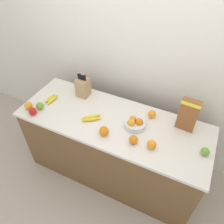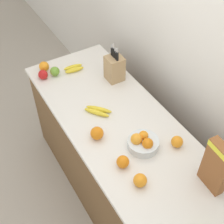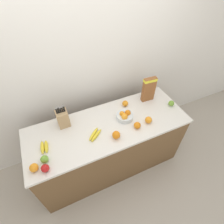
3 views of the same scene
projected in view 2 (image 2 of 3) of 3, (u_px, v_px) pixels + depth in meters
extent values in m
plane|color=#B2A899|center=(120.00, 191.00, 2.76)|extent=(14.00, 14.00, 0.00)
cube|color=silver|center=(197.00, 48.00, 2.04)|extent=(9.00, 0.06, 2.60)
cube|color=brown|center=(121.00, 164.00, 2.46)|extent=(1.88, 0.68, 0.84)
cube|color=silver|center=(122.00, 127.00, 2.15)|extent=(1.91, 0.71, 0.03)
cube|color=tan|center=(115.00, 68.00, 2.43)|extent=(0.13, 0.13, 0.20)
cylinder|color=black|center=(112.00, 52.00, 2.36)|extent=(0.02, 0.02, 0.06)
cube|color=silver|center=(112.00, 46.00, 2.32)|extent=(0.01, 0.00, 0.03)
cylinder|color=black|center=(113.00, 52.00, 2.34)|extent=(0.02, 0.02, 0.07)
cube|color=silver|center=(113.00, 46.00, 2.30)|extent=(0.01, 0.00, 0.04)
cylinder|color=black|center=(115.00, 54.00, 2.33)|extent=(0.02, 0.02, 0.06)
cube|color=silver|center=(115.00, 50.00, 2.30)|extent=(0.01, 0.00, 0.03)
cylinder|color=black|center=(116.00, 56.00, 2.32)|extent=(0.02, 0.02, 0.06)
cube|color=silver|center=(116.00, 51.00, 2.29)|extent=(0.01, 0.00, 0.03)
cylinder|color=black|center=(117.00, 57.00, 2.30)|extent=(0.02, 0.02, 0.07)
cube|color=silver|center=(118.00, 51.00, 2.27)|extent=(0.01, 0.00, 0.04)
cube|color=brown|center=(216.00, 167.00, 1.70)|extent=(0.17, 0.07, 0.34)
cube|color=yellow|center=(223.00, 151.00, 1.60)|extent=(0.17, 0.07, 0.04)
cylinder|color=silver|center=(143.00, 144.00, 1.99)|extent=(0.20, 0.20, 0.06)
sphere|color=orange|center=(148.00, 143.00, 1.94)|extent=(0.07, 0.07, 0.07)
sphere|color=orange|center=(144.00, 135.00, 1.99)|extent=(0.06, 0.06, 0.06)
sphere|color=orange|center=(136.00, 139.00, 1.96)|extent=(0.08, 0.08, 0.08)
ellipsoid|color=yellow|center=(99.00, 109.00, 2.23)|extent=(0.17, 0.15, 0.03)
ellipsoid|color=yellow|center=(97.00, 112.00, 2.21)|extent=(0.18, 0.14, 0.03)
ellipsoid|color=yellow|center=(74.00, 70.00, 2.55)|extent=(0.05, 0.16, 0.04)
ellipsoid|color=yellow|center=(73.00, 67.00, 2.57)|extent=(0.05, 0.16, 0.04)
sphere|color=#6B9E33|center=(55.00, 71.00, 2.50)|extent=(0.08, 0.08, 0.08)
sphere|color=red|center=(43.00, 75.00, 2.47)|extent=(0.08, 0.08, 0.08)
sphere|color=orange|center=(177.00, 142.00, 1.99)|extent=(0.08, 0.08, 0.08)
sphere|color=orange|center=(123.00, 162.00, 1.88)|extent=(0.08, 0.08, 0.08)
sphere|color=orange|center=(44.00, 66.00, 2.54)|extent=(0.08, 0.08, 0.08)
sphere|color=orange|center=(140.00, 180.00, 1.79)|extent=(0.08, 0.08, 0.08)
sphere|color=orange|center=(97.00, 133.00, 2.03)|extent=(0.09, 0.09, 0.09)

